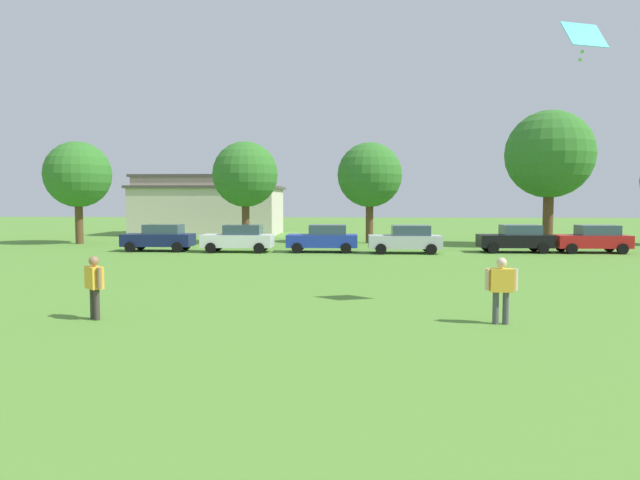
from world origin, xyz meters
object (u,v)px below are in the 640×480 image
object	(u,v)px
bystander_midfield	(94,282)
parked_car_blue_2	(324,238)
adult_bystander	(501,285)
tree_left	(245,175)
parked_car_silver_3	(406,239)
tree_far_left	(78,175)
kite	(584,37)
tree_center_right	(550,155)
parked_car_white_1	(239,238)
tree_center_left	(370,175)
parked_car_red_5	(593,239)
parked_car_navy_0	(160,237)
parked_car_black_4	(516,238)

from	to	relation	value
bystander_midfield	parked_car_blue_2	distance (m)	21.28
adult_bystander	tree_left	size ratio (longest dim) A/B	0.23
adult_bystander	parked_car_blue_2	size ratio (longest dim) A/B	0.40
parked_car_blue_2	parked_car_silver_3	size ratio (longest dim) A/B	1.00
parked_car_blue_2	tree_far_left	bearing A→B (deg)	-18.27
bystander_midfield	kite	distance (m)	14.98
adult_bystander	tree_left	world-z (taller)	tree_left
parked_car_silver_3	tree_center_right	distance (m)	13.04
adult_bystander	tree_center_right	xyz separation A→B (m)	(9.67, 26.15, 5.28)
tree_center_right	parked_car_blue_2	bearing A→B (deg)	-160.24
parked_car_white_1	tree_center_left	bearing A→B (deg)	-134.98
adult_bystander	tree_far_left	size ratio (longest dim) A/B	0.23
parked_car_red_5	tree_center_left	size ratio (longest dim) A/B	0.58
parked_car_white_1	tree_far_left	size ratio (longest dim) A/B	0.58
parked_car_silver_3	tree_far_left	xyz separation A→B (m)	(-23.17, 6.51, 4.17)
parked_car_blue_2	parked_car_silver_3	world-z (taller)	same
parked_car_navy_0	tree_center_right	bearing A→B (deg)	-168.29
parked_car_white_1	tree_center_right	distance (m)	21.87
parked_car_red_5	tree_left	xyz separation A→B (m)	(-22.37, 6.77, 4.20)
parked_car_silver_3	tree_center_right	world-z (taller)	tree_center_right
parked_car_white_1	parked_car_red_5	xyz separation A→B (m)	(21.43, 0.64, 0.00)
parked_car_black_4	tree_left	xyz separation A→B (m)	(-17.82, 6.69, 4.20)
kite	parked_car_red_5	world-z (taller)	kite
parked_car_navy_0	tree_center_right	size ratio (longest dim) A/B	0.46
parked_car_silver_3	parked_car_red_5	bearing A→B (deg)	-175.43
kite	tree_center_left	world-z (taller)	kite
parked_car_red_5	tree_center_right	size ratio (longest dim) A/B	0.46
parked_car_navy_0	tree_far_left	bearing A→B (deg)	-36.33
parked_car_red_5	adult_bystander	bearing A→B (deg)	63.11
parked_car_navy_0	tree_left	bearing A→B (deg)	-120.71
kite	parked_car_blue_2	bearing A→B (deg)	113.64
parked_car_black_4	parked_car_blue_2	bearing A→B (deg)	2.36
tree_center_right	tree_far_left	bearing A→B (deg)	179.08
parked_car_blue_2	tree_left	xyz separation A→B (m)	(-6.12, 7.17, 4.20)
bystander_midfield	parked_car_blue_2	size ratio (longest dim) A/B	0.39
parked_car_silver_3	tree_center_left	distance (m)	9.64
parked_car_white_1	parked_car_red_5	size ratio (longest dim) A/B	1.00
parked_car_black_4	tree_center_right	size ratio (longest dim) A/B	0.46
kite	tree_left	size ratio (longest dim) A/B	0.18
tree_far_left	tree_center_right	distance (m)	33.44
tree_center_right	tree_center_left	bearing A→B (deg)	168.43
tree_left	parked_car_red_5	bearing A→B (deg)	-16.85
bystander_midfield	parked_car_red_5	size ratio (longest dim) A/B	0.39
parked_car_blue_2	tree_left	bearing A→B (deg)	-49.52
bystander_midfield	parked_car_black_4	world-z (taller)	bystander_midfield
parked_car_red_5	tree_left	distance (m)	23.74
parked_car_black_4	tree_far_left	size ratio (longest dim) A/B	0.58
kite	parked_car_white_1	distance (m)	23.80
adult_bystander	tree_left	bearing A→B (deg)	-64.66
parked_car_white_1	kite	bearing A→B (deg)	125.91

